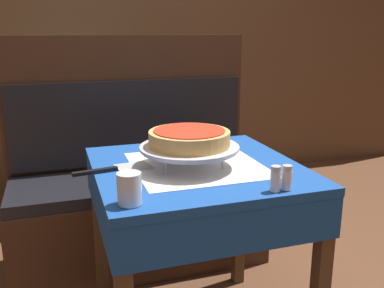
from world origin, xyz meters
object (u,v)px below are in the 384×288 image
dining_table_front (196,193)px  salt_shaker (275,179)px  pizza_pan_stand (189,148)px  booth_bench (138,198)px  pepper_shaker (287,178)px  water_glass_near (129,189)px  dining_table_rear (79,119)px  condiment_caddy (76,99)px  deep_dish_pizza (189,138)px  pizza_server (117,169)px

dining_table_front → salt_shaker: bearing=-66.4°
dining_table_front → pizza_pan_stand: bearing=-151.8°
booth_bench → pepper_shaker: booth_bench is taller
water_glass_near → pepper_shaker: water_glass_near is taller
water_glass_near → dining_table_front: bearing=44.0°
salt_shaker → dining_table_rear: bearing=104.1°
booth_bench → pizza_pan_stand: booth_bench is taller
water_glass_near → pepper_shaker: (0.48, -0.04, -0.01)m
booth_bench → condiment_caddy: booth_bench is taller
dining_table_rear → deep_dish_pizza: deep_dish_pizza is taller
salt_shaker → pepper_shaker: salt_shaker is taller
dining_table_rear → pizza_server: size_ratio=2.64×
booth_bench → deep_dish_pizza: bearing=-85.6°
dining_table_front → booth_bench: 0.78m
pizza_server → water_glass_near: water_glass_near is taller
dining_table_front → pepper_shaker: bearing=-60.9°
dining_table_rear → pizza_pan_stand: (0.29, -1.54, 0.17)m
dining_table_rear → condiment_caddy: condiment_caddy is taller
booth_bench → condiment_caddy: 0.94m
booth_bench → water_glass_near: 1.11m
booth_bench → condiment_caddy: (-0.24, 0.80, 0.43)m
salt_shaker → condiment_caddy: 1.90m
booth_bench → salt_shaker: (0.23, -1.04, 0.44)m
dining_table_front → water_glass_near: bearing=-136.0°
dining_table_rear → condiment_caddy: size_ratio=4.70×
pizza_pan_stand → dining_table_front: bearing=28.2°
salt_shaker → dining_table_front: bearing=113.6°
dining_table_front → dining_table_rear: (-0.32, 1.52, 0.00)m
water_glass_near → pizza_server: bearing=88.1°
dining_table_rear → booth_bench: (0.23, -0.80, -0.29)m
pizza_pan_stand → water_glass_near: 0.38m
booth_bench → pizza_server: size_ratio=4.63×
dining_table_front → booth_bench: (-0.09, 0.72, -0.29)m
booth_bench → pepper_shaker: size_ratio=16.76×
pizza_pan_stand → pepper_shaker: (0.21, -0.31, -0.03)m
deep_dish_pizza → pizza_server: deep_dish_pizza is taller
dining_table_rear → condiment_caddy: bearing=-152.6°
dining_table_rear → booth_bench: booth_bench is taller
deep_dish_pizza → water_glass_near: bearing=-134.4°
condiment_caddy → dining_table_rear: bearing=27.4°
pizza_server → booth_bench: bearing=74.1°
deep_dish_pizza → pepper_shaker: 0.38m
booth_bench → pizza_server: booth_bench is taller
dining_table_front → condiment_caddy: size_ratio=4.73×
dining_table_rear → condiment_caddy: 0.14m
dining_table_rear → pepper_shaker: bearing=-74.8°
dining_table_rear → deep_dish_pizza: 1.58m
water_glass_near → pepper_shaker: bearing=-4.7°
dining_table_rear → pizza_server: pizza_server is taller
deep_dish_pizza → condiment_caddy: 1.56m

